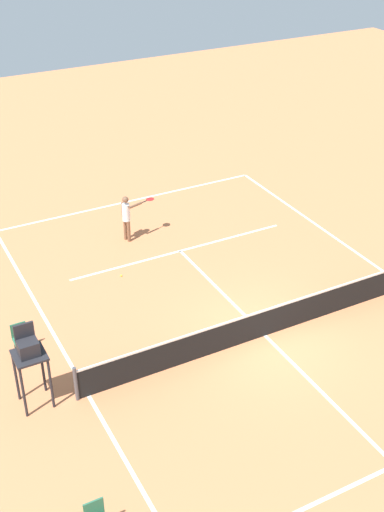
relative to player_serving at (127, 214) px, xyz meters
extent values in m
plane|color=#D37A4C|center=(-1.31, 7.13, -1.06)|extent=(60.00, 60.00, 0.00)
cube|color=white|center=(-1.31, -2.92, -1.06)|extent=(11.01, 0.10, 0.01)
cube|color=white|center=(4.20, 7.13, -1.06)|extent=(0.10, 20.10, 0.01)
cube|color=white|center=(-1.31, 1.61, -1.06)|extent=(8.26, 0.10, 0.01)
cube|color=white|center=(-1.31, 7.13, -1.06)|extent=(0.10, 11.06, 0.01)
cylinder|color=#4C4C51|center=(4.50, 7.13, -0.52)|extent=(0.10, 0.10, 1.07)
cube|color=black|center=(-1.31, 7.13, -0.60)|extent=(11.61, 0.03, 0.91)
cube|color=white|center=(-1.31, 7.13, -0.13)|extent=(11.61, 0.04, 0.06)
cylinder|color=brown|center=(0.08, -0.09, -0.65)|extent=(0.12, 0.12, 0.82)
cylinder|color=brown|center=(0.02, 0.10, -0.65)|extent=(0.12, 0.12, 0.82)
cylinder|color=white|center=(0.05, 0.01, 0.09)|extent=(0.28, 0.28, 0.65)
sphere|color=brown|center=(0.05, 0.01, 0.60)|extent=(0.23, 0.23, 0.23)
cylinder|color=brown|center=(0.10, -0.17, 0.12)|extent=(0.09, 0.09, 0.57)
cylinder|color=brown|center=(-0.28, 0.10, 0.34)|extent=(0.58, 0.25, 0.09)
cylinder|color=black|center=(-0.68, -0.02, 0.34)|extent=(0.26, 0.11, 0.04)
ellipsoid|color=red|center=(-0.95, -0.10, 0.34)|extent=(0.39, 0.36, 0.04)
sphere|color=#CCE033|center=(1.21, 2.18, -1.03)|extent=(0.07, 0.07, 0.07)
cylinder|color=#232328|center=(5.12, 7.10, -0.28)|extent=(0.07, 0.07, 1.55)
cylinder|color=#232328|center=(5.82, 7.10, -0.28)|extent=(0.07, 0.07, 1.55)
cylinder|color=#232328|center=(5.12, 6.40, -0.28)|extent=(0.07, 0.07, 1.55)
cylinder|color=#232328|center=(5.82, 6.40, -0.28)|extent=(0.07, 0.07, 1.55)
cube|color=#232328|center=(5.47, 6.75, 0.52)|extent=(0.80, 0.80, 0.06)
cube|color=#232328|center=(5.47, 6.75, 0.75)|extent=(0.50, 0.44, 0.40)
cube|color=#232328|center=(5.47, 6.55, 1.10)|extent=(0.50, 0.06, 0.50)
cube|color=#2D6B4C|center=(5.48, 11.09, -0.33)|extent=(0.44, 0.04, 0.44)
cylinder|color=#262626|center=(5.06, 4.85, -0.83)|extent=(0.04, 0.04, 0.45)
cylinder|color=#262626|center=(5.41, 4.85, -0.83)|extent=(0.04, 0.04, 0.45)
cylinder|color=#262626|center=(5.06, 4.49, -0.83)|extent=(0.04, 0.04, 0.45)
cylinder|color=#262626|center=(5.41, 4.49, -0.83)|extent=(0.04, 0.04, 0.45)
cube|color=#2D6B4C|center=(5.23, 4.67, -0.58)|extent=(0.44, 0.44, 0.06)
cube|color=#2D6B4C|center=(5.23, 4.45, -0.33)|extent=(0.44, 0.04, 0.44)
camera|label=1|loc=(7.93, 20.07, 11.18)|focal=47.15mm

